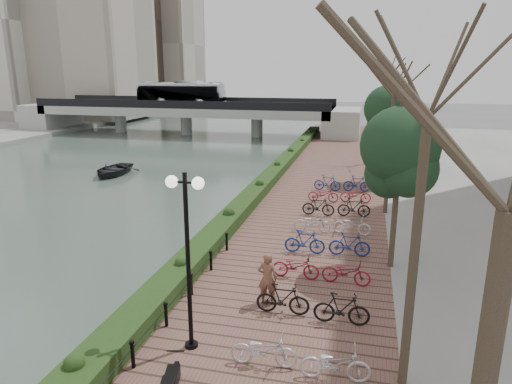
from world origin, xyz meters
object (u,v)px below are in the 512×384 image
(boat, at_px, (113,170))
(motorcycle, at_px, (171,381))
(pedestrian, at_px, (267,278))
(lamppost, at_px, (187,225))

(boat, bearing_deg, motorcycle, -55.66)
(pedestrian, height_order, boat, pedestrian)
(motorcycle, relative_size, boat, 0.33)
(motorcycle, xyz_separation_m, boat, (-14.66, 22.16, -0.47))
(lamppost, xyz_separation_m, pedestrian, (1.51, 2.83, -2.65))
(pedestrian, relative_size, boat, 0.41)
(motorcycle, bearing_deg, lamppost, 85.97)
(lamppost, xyz_separation_m, boat, (-14.35, 20.17, -3.56))
(lamppost, bearing_deg, boat, 125.43)
(motorcycle, bearing_deg, boat, 110.65)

